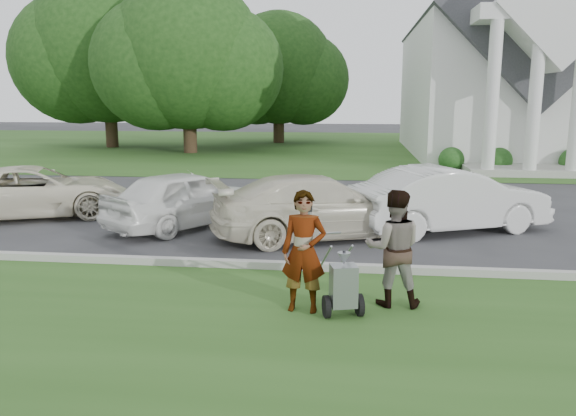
% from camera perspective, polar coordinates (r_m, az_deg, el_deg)
% --- Properties ---
extents(ground, '(120.00, 120.00, 0.00)m').
position_cam_1_polar(ground, '(9.78, -1.51, -7.22)').
color(ground, '#333335').
rests_on(ground, ground).
extents(grass_strip, '(80.00, 7.00, 0.01)m').
position_cam_1_polar(grass_strip, '(7.04, -5.17, -14.80)').
color(grass_strip, '#2B501B').
rests_on(grass_strip, ground).
extents(church_lawn, '(80.00, 30.00, 0.01)m').
position_cam_1_polar(church_lawn, '(36.34, 4.71, 6.23)').
color(church_lawn, '#2B501B').
rests_on(church_lawn, ground).
extents(curb, '(80.00, 0.18, 0.15)m').
position_cam_1_polar(curb, '(10.28, -1.06, -5.86)').
color(curb, '#9E9E93').
rests_on(curb, ground).
extents(church, '(9.19, 19.00, 24.10)m').
position_cam_1_polar(church, '(33.32, 20.85, 15.34)').
color(church, white).
rests_on(church, ground).
extents(tree_left, '(10.63, 8.40, 9.71)m').
position_cam_1_polar(tree_left, '(32.62, -10.19, 14.52)').
color(tree_left, '#332316').
rests_on(tree_left, ground).
extents(tree_far, '(11.64, 9.20, 10.73)m').
position_cam_1_polar(tree_far, '(37.57, -17.92, 14.59)').
color(tree_far, '#332316').
rests_on(tree_far, ground).
extents(tree_back, '(9.61, 7.60, 8.89)m').
position_cam_1_polar(tree_back, '(39.58, -0.98, 13.50)').
color(tree_back, '#332316').
rests_on(tree_back, ground).
extents(striping_cart, '(0.73, 1.18, 1.03)m').
position_cam_1_polar(striping_cart, '(8.07, 5.63, -7.99)').
color(striping_cart, black).
rests_on(striping_cart, ground).
extents(person_left, '(0.68, 0.48, 1.78)m').
position_cam_1_polar(person_left, '(8.10, 1.62, -4.56)').
color(person_left, '#999999').
rests_on(person_left, ground).
extents(person_right, '(0.86, 0.67, 1.75)m').
position_cam_1_polar(person_right, '(8.48, 10.67, -4.12)').
color(person_right, '#999999').
rests_on(person_right, ground).
extents(parking_meter_near, '(0.10, 0.09, 1.34)m').
position_cam_1_polar(parking_meter_near, '(9.73, 2.17, -2.14)').
color(parking_meter_near, gray).
rests_on(parking_meter_near, ground).
extents(car_a, '(5.28, 3.93, 1.33)m').
position_cam_1_polar(car_a, '(16.15, -24.24, 1.54)').
color(car_a, beige).
rests_on(car_a, ground).
extents(car_b, '(3.72, 4.29, 1.40)m').
position_cam_1_polar(car_b, '(13.75, -10.29, 0.97)').
color(car_b, white).
rests_on(car_b, ground).
extents(car_c, '(5.19, 3.74, 1.40)m').
position_cam_1_polar(car_c, '(12.53, 3.13, 0.15)').
color(car_c, beige).
rests_on(car_c, ground).
extents(car_d, '(4.86, 3.33, 1.52)m').
position_cam_1_polar(car_d, '(13.60, 16.12, 0.86)').
color(car_d, silver).
rests_on(car_d, ground).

